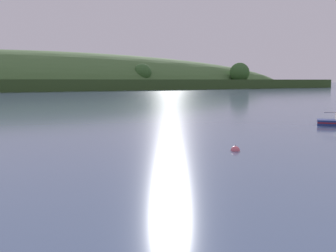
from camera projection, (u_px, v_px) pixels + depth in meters
far_shoreline_hill at (26, 89)px, 244.69m from camera, size 506.07×124.32×44.96m
mooring_buoy_off_fishing_boat at (235, 151)px, 32.85m from camera, size 0.72×0.72×0.80m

